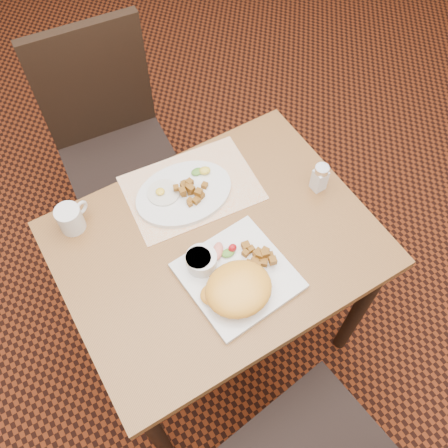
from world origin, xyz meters
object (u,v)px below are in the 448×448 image
plate_oval (184,193)px  table (217,259)px  plate_square (238,276)px  salt_shaker (320,177)px  coffee_mug (71,218)px  chair_far (112,138)px

plate_oval → table: bearing=-89.4°
plate_square → salt_shaker: (0.38, 0.13, 0.04)m
plate_oval → coffee_mug: bearing=167.8°
table → plate_square: (-0.01, -0.13, 0.12)m
chair_far → salt_shaker: chair_far is taller
salt_shaker → coffee_mug: 0.75m
plate_square → salt_shaker: 0.40m
table → salt_shaker: salt_shaker is taller
table → salt_shaker: 0.40m
salt_shaker → plate_square: bearing=-160.5°
table → plate_oval: (-0.00, 0.19, 0.12)m
plate_square → coffee_mug: size_ratio=2.72×
table → salt_shaker: size_ratio=9.00×
table → chair_far: chair_far is taller
table → plate_oval: 0.23m
chair_far → coffee_mug: bearing=63.5°
chair_far → coffee_mug: (-0.28, -0.45, 0.25)m
chair_far → salt_shaker: size_ratio=9.70×
chair_far → plate_oval: chair_far is taller
chair_far → table: bearing=99.7°
coffee_mug → plate_oval: bearing=-12.2°
chair_far → plate_oval: 0.57m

